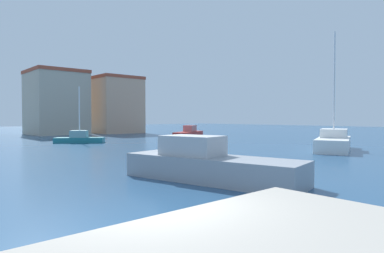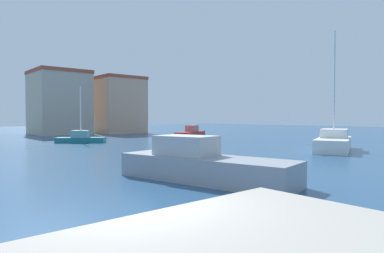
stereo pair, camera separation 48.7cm
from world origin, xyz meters
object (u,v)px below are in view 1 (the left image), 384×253
at_px(motorboat_red_inner_mooring, 189,132).
at_px(motorboat_grey_behind_lamppost, 208,165).
at_px(sailboat_white_center_channel, 334,142).
at_px(sailboat_teal_far_right, 79,138).

xyz_separation_m(motorboat_red_inner_mooring, motorboat_grey_behind_lamppost, (-21.31, -25.82, 0.18)).
bearing_deg(sailboat_white_center_channel, motorboat_red_inner_mooring, 77.42).
bearing_deg(sailboat_teal_far_right, motorboat_grey_behind_lamppost, -100.70).
distance_m(sailboat_white_center_channel, motorboat_grey_behind_lamppost, 16.32).
relative_size(motorboat_red_inner_mooring, motorboat_grey_behind_lamppost, 0.90).
height_order(sailboat_teal_far_right, motorboat_grey_behind_lamppost, sailboat_teal_far_right).
xyz_separation_m(sailboat_white_center_channel, motorboat_grey_behind_lamppost, (-16.11, -2.56, -0.01)).
distance_m(sailboat_white_center_channel, motorboat_red_inner_mooring, 23.83).
relative_size(sailboat_white_center_channel, motorboat_red_inner_mooring, 1.31).
distance_m(motorboat_red_inner_mooring, motorboat_grey_behind_lamppost, 33.48).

